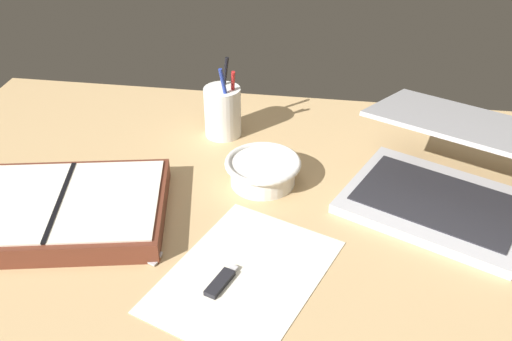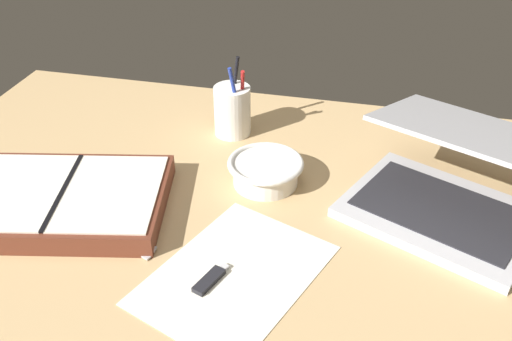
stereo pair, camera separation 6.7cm
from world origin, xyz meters
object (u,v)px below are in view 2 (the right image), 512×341
pen_cup (233,110)px  bowl (266,171)px  planner (65,200)px  scissors (109,240)px  laptop (451,184)px

pen_cup → bowl: bearing=-57.1°
planner → scissors: size_ratio=3.28×
bowl → planner: 36.64cm
scissors → bowl: bearing=57.0°
laptop → scissors: (-54.97, -22.14, -4.96)cm
bowl → pen_cup: pen_cup is taller
bowl → planner: bearing=-153.9°
laptop → planner: 68.06cm
pen_cup → scissors: pen_cup is taller
laptop → bowl: size_ratio=2.94×
bowl → scissors: 31.44cm
bowl → scissors: bowl is taller
pen_cup → scissors: 41.41cm
planner → bowl: bearing=14.4°
pen_cup → planner: pen_cup is taller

